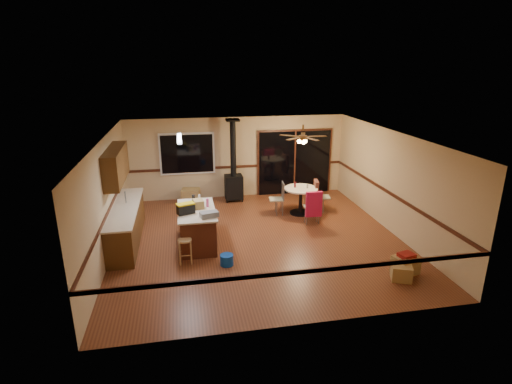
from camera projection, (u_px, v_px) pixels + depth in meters
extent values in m
plane|color=brown|center=(258.00, 239.00, 10.02)|extent=(7.00, 7.00, 0.00)
plane|color=silver|center=(258.00, 136.00, 9.21)|extent=(7.00, 7.00, 0.00)
plane|color=tan|center=(238.00, 157.00, 12.88)|extent=(7.00, 0.00, 7.00)
plane|color=tan|center=(300.00, 256.00, 6.35)|extent=(7.00, 0.00, 7.00)
plane|color=tan|center=(106.00, 199.00, 9.00)|extent=(0.00, 7.00, 7.00)
plane|color=tan|center=(392.00, 182.00, 10.23)|extent=(0.00, 7.00, 7.00)
cube|color=black|center=(187.00, 154.00, 12.49)|extent=(1.72, 0.10, 1.32)
cube|color=black|center=(294.00, 163.00, 13.25)|extent=(2.52, 0.10, 2.10)
cube|color=#513114|center=(127.00, 225.00, 9.79)|extent=(0.60, 3.00, 0.86)
cube|color=beige|center=(125.00, 208.00, 9.65)|extent=(0.64, 3.04, 0.04)
cube|color=#513114|center=(116.00, 165.00, 9.50)|extent=(0.35, 2.00, 0.80)
cube|color=#4C2013|center=(197.00, 228.00, 9.62)|extent=(0.80, 1.60, 0.86)
cube|color=beige|center=(196.00, 210.00, 9.48)|extent=(0.88, 1.68, 0.04)
cube|color=black|center=(234.00, 187.00, 12.69)|extent=(0.55, 0.50, 0.75)
cylinder|color=black|center=(233.00, 148.00, 12.30)|extent=(0.18, 0.18, 1.77)
cylinder|color=brown|center=(303.00, 137.00, 11.03)|extent=(0.24, 0.24, 0.10)
cylinder|color=brown|center=(303.00, 128.00, 10.95)|extent=(0.05, 0.05, 0.16)
sphere|color=#FFD88C|center=(303.00, 142.00, 11.07)|extent=(0.16, 0.16, 0.16)
cube|color=white|center=(179.00, 138.00, 9.19)|extent=(0.10, 1.20, 0.04)
cube|color=slate|center=(209.00, 214.00, 9.00)|extent=(0.44, 0.31, 0.13)
cube|color=black|center=(186.00, 209.00, 9.19)|extent=(0.44, 0.33, 0.22)
cube|color=gold|center=(185.00, 204.00, 9.15)|extent=(0.45, 0.34, 0.03)
cube|color=#9D7C45|center=(198.00, 204.00, 9.55)|extent=(0.27, 0.34, 0.20)
cylinder|color=black|center=(194.00, 200.00, 9.74)|extent=(0.09, 0.09, 0.26)
cylinder|color=#D84C8C|center=(207.00, 203.00, 9.61)|extent=(0.08, 0.08, 0.21)
cylinder|color=white|center=(199.00, 198.00, 9.99)|extent=(0.07, 0.07, 0.17)
cylinder|color=tan|center=(185.00, 251.00, 8.78)|extent=(0.39, 0.39, 0.56)
cylinder|color=blue|center=(227.00, 260.00, 8.71)|extent=(0.37, 0.37, 0.24)
cylinder|color=black|center=(300.00, 213.00, 11.72)|extent=(0.60, 0.60, 0.04)
cylinder|color=black|center=(300.00, 201.00, 11.61)|extent=(0.10, 0.10, 0.70)
cylinder|color=beige|center=(301.00, 189.00, 11.49)|extent=(0.97, 0.97, 0.04)
cylinder|color=#590C14|center=(295.00, 185.00, 11.53)|extent=(0.08, 0.08, 0.16)
cylinder|color=beige|center=(308.00, 186.00, 11.45)|extent=(0.07, 0.07, 0.13)
cube|color=tan|center=(276.00, 199.00, 11.56)|extent=(0.44, 0.44, 0.03)
cube|color=slate|center=(283.00, 191.00, 11.49)|extent=(0.08, 0.40, 0.50)
cube|color=tan|center=(311.00, 207.00, 10.95)|extent=(0.41, 0.41, 0.03)
cube|color=slate|center=(314.00, 200.00, 10.70)|extent=(0.40, 0.04, 0.50)
cube|color=#C0153D|center=(314.00, 204.00, 10.71)|extent=(0.44, 0.11, 0.70)
cube|color=tan|center=(323.00, 197.00, 11.76)|extent=(0.47, 0.47, 0.03)
cube|color=slate|center=(317.00, 189.00, 11.68)|extent=(0.11, 0.40, 0.50)
cube|color=#4E261D|center=(316.00, 192.00, 11.71)|extent=(0.18, 0.45, 0.70)
cube|color=#9D7C45|center=(191.00, 196.00, 12.57)|extent=(0.61, 0.52, 0.44)
cube|color=#9D7C45|center=(405.00, 265.00, 8.37)|extent=(0.56, 0.51, 0.36)
cube|color=#9D7C45|center=(401.00, 273.00, 8.11)|extent=(0.49, 0.46, 0.32)
cube|color=maroon|center=(407.00, 255.00, 8.30)|extent=(0.36, 0.33, 0.08)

